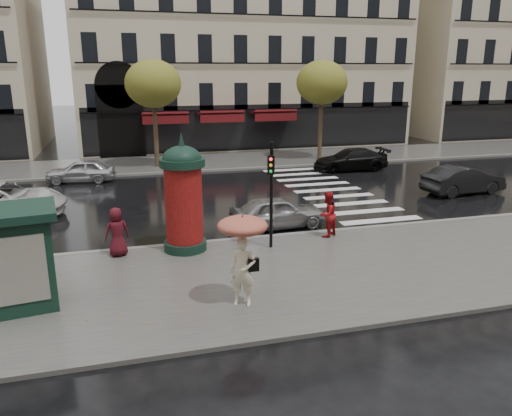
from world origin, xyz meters
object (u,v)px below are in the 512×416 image
object	(u,v)px
car_darkgrey	(464,180)
woman_umbrella	(243,246)
traffic_light	(271,185)
man_burgundy	(117,232)
newsstand	(14,257)
woman_red	(327,214)
car_black	(351,160)
morris_column	(183,195)
car_far_silver	(81,171)
car_silver	(277,212)

from	to	relation	value
car_darkgrey	woman_umbrella	bearing A→B (deg)	118.33
traffic_light	man_burgundy	bearing A→B (deg)	172.89
newsstand	car_darkgrey	size ratio (longest dim) A/B	0.61
woman_red	car_black	bearing A→B (deg)	-152.08
woman_red	car_darkgrey	size ratio (longest dim) A/B	0.39
man_burgundy	morris_column	world-z (taller)	morris_column
man_burgundy	car_darkgrey	xyz separation A→B (m)	(16.77, 4.70, -0.23)
car_darkgrey	car_far_silver	xyz separation A→B (m)	(-18.64, 7.90, -0.07)
car_far_silver	newsstand	bearing A→B (deg)	3.61
car_far_silver	woman_red	bearing A→B (deg)	42.11
car_silver	car_black	distance (m)	12.70
woman_umbrella	car_darkgrey	size ratio (longest dim) A/B	0.58
car_black	man_burgundy	bearing A→B (deg)	-47.19
morris_column	traffic_light	world-z (taller)	morris_column
woman_umbrella	newsstand	world-z (taller)	newsstand
newsstand	car_silver	bearing A→B (deg)	29.82
woman_umbrella	car_far_silver	world-z (taller)	woman_umbrella
woman_red	traffic_light	bearing A→B (deg)	-17.65
woman_red	car_silver	world-z (taller)	woman_red
traffic_light	car_black	distance (m)	15.33
woman_umbrella	car_silver	world-z (taller)	woman_umbrella
woman_umbrella	woman_red	distance (m)	6.28
morris_column	car_silver	distance (m)	4.48
man_burgundy	car_silver	distance (m)	6.32
woman_red	car_silver	size ratio (longest dim) A/B	0.45
man_burgundy	morris_column	size ratio (longest dim) A/B	0.41
man_burgundy	traffic_light	distance (m)	5.27
woman_red	man_burgundy	bearing A→B (deg)	-32.71
car_darkgrey	car_black	bearing A→B (deg)	16.02
morris_column	car_black	bearing A→B (deg)	44.86
woman_umbrella	traffic_light	size ratio (longest dim) A/B	0.67
woman_umbrella	morris_column	bearing A→B (deg)	101.18
man_burgundy	traffic_light	size ratio (longest dim) A/B	0.45
man_burgundy	car_far_silver	xyz separation A→B (m)	(-1.88, 12.60, -0.30)
traffic_light	newsstand	bearing A→B (deg)	-161.88
woman_umbrella	man_burgundy	distance (m)	5.54
woman_umbrella	traffic_light	world-z (taller)	traffic_light
woman_umbrella	car_far_silver	distance (m)	17.87
car_far_silver	car_black	bearing A→B (deg)	92.64
car_darkgrey	newsstand	bearing A→B (deg)	106.35
car_black	car_far_silver	bearing A→B (deg)	-90.36
morris_column	car_far_silver	xyz separation A→B (m)	(-4.07, 12.60, -1.41)
woman_red	car_far_silver	distance (m)	15.64
car_far_silver	car_silver	bearing A→B (deg)	42.10
woman_red	traffic_light	size ratio (longest dim) A/B	0.46
woman_umbrella	newsstand	size ratio (longest dim) A/B	0.94
newsstand	car_silver	xyz separation A→B (m)	(8.53, 4.89, -0.83)
car_black	car_darkgrey	bearing A→B (deg)	24.53
car_darkgrey	traffic_light	bearing A→B (deg)	108.76
woman_red	newsstand	distance (m)	10.34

